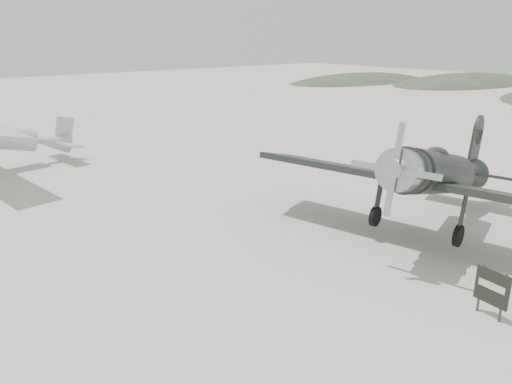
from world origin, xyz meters
TOP-DOWN VIEW (x-y plane):
  - ground at (0.00, 0.00)m, footprint 160.00×160.00m
  - hill_east_north at (60.00, 28.00)m, footprint 36.00×18.00m
  - hill_northeast at (50.00, 40.00)m, footprint 32.00×16.00m
  - lowwing_monoplane at (3.96, -1.53)m, footprint 9.26×12.82m
  - sign_board at (-0.15, -5.68)m, footprint 0.17×0.92m

SIDE VIEW (x-z plane):
  - ground at x=0.00m, z-range 0.00..0.00m
  - hill_east_north at x=60.00m, z-range -3.00..3.00m
  - hill_northeast at x=50.00m, z-range -2.60..2.60m
  - sign_board at x=-0.15m, z-range 0.13..1.46m
  - lowwing_monoplane at x=3.96m, z-range 0.12..4.24m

